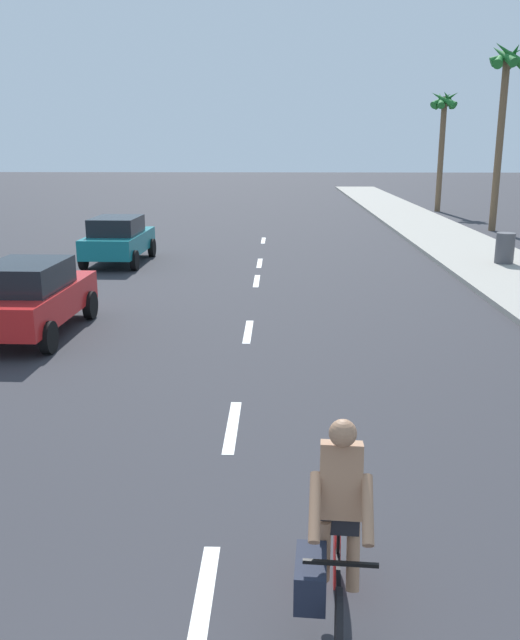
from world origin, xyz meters
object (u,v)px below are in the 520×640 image
(trash_bin_far, at_px, (505,248))
(parked_car_teal, at_px, (118,239))
(cyclist, at_px, (333,537))
(palm_tree_far, at_px, (504,86))
(palm_tree_distant, at_px, (444,116))
(parked_car_red, at_px, (30,296))

(trash_bin_far, bearing_deg, parked_car_teal, 178.01)
(cyclist, distance_m, parked_car_teal, 18.35)
(palm_tree_far, bearing_deg, parked_car_teal, -148.81)
(palm_tree_far, bearing_deg, palm_tree_distant, 92.11)
(cyclist, xyz_separation_m, parked_car_teal, (-5.86, 17.39, 0.01))
(parked_car_teal, distance_m, trash_bin_far, 12.80)
(parked_car_red, xyz_separation_m, palm_tree_far, (15.18, 18.13, 5.59))
(palm_tree_distant, bearing_deg, parked_car_red, -118.26)
(palm_tree_far, distance_m, trash_bin_far, 11.66)
(parked_car_red, relative_size, palm_tree_distant, 0.55)
(parked_car_teal, height_order, trash_bin_far, parked_car_teal)
(parked_car_teal, relative_size, trash_bin_far, 4.04)
(parked_car_teal, distance_m, palm_tree_far, 18.87)
(cyclist, distance_m, palm_tree_distant, 37.65)
(cyclist, relative_size, parked_car_teal, 0.46)
(palm_tree_distant, relative_size, trash_bin_far, 7.22)
(parked_car_red, height_order, palm_tree_distant, palm_tree_distant)
(cyclist, height_order, palm_tree_far, palm_tree_far)
(palm_tree_far, xyz_separation_m, trash_bin_far, (-2.63, -9.78, -5.79))
(parked_car_teal, relative_size, palm_tree_far, 0.47)
(parked_car_teal, bearing_deg, palm_tree_far, 32.38)
(palm_tree_distant, bearing_deg, palm_tree_far, -87.89)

